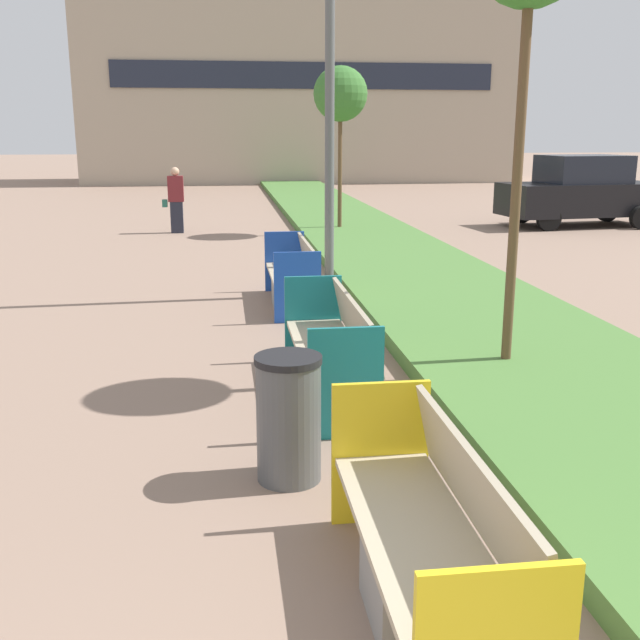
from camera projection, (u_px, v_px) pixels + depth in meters
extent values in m
cube|color=#4C7A38|center=(416.00, 274.00, 12.74)|extent=(2.80, 120.00, 0.18)
cube|color=tan|center=(299.00, 89.00, 37.94)|extent=(21.23, 6.35, 9.11)
cube|color=#1E2333|center=(306.00, 75.00, 34.73)|extent=(17.83, 0.08, 1.20)
cube|color=gray|center=(420.00, 583.00, 3.81)|extent=(0.52, 0.60, 0.42)
cube|color=#BCAD8E|center=(422.00, 543.00, 3.76)|extent=(0.58, 2.00, 0.05)
cube|color=#BCAD8E|center=(476.00, 492.00, 3.73)|extent=(0.14, 1.92, 0.48)
cube|color=yellow|center=(380.00, 453.00, 4.73)|extent=(0.62, 0.04, 0.94)
cube|color=gray|center=(327.00, 373.00, 7.15)|extent=(0.52, 0.60, 0.42)
cube|color=#BCAD8E|center=(327.00, 350.00, 7.10)|extent=(0.58, 2.16, 0.05)
cube|color=#BCAD8E|center=(355.00, 322.00, 7.07)|extent=(0.14, 2.07, 0.48)
cube|color=#197A7F|center=(346.00, 384.00, 6.03)|extent=(0.62, 0.04, 0.94)
cube|color=#197A7F|center=(313.00, 319.00, 8.15)|extent=(0.62, 0.04, 0.94)
cube|color=gray|center=(291.00, 291.00, 10.83)|extent=(0.52, 0.60, 0.42)
cube|color=#BCAD8E|center=(290.00, 275.00, 10.78)|extent=(0.58, 2.02, 0.05)
cube|color=#BCAD8E|center=(309.00, 257.00, 10.75)|extent=(0.14, 1.94, 0.48)
cube|color=blue|center=(298.00, 287.00, 9.78)|extent=(0.62, 0.04, 0.94)
cube|color=blue|center=(285.00, 261.00, 11.76)|extent=(0.62, 0.04, 0.94)
cylinder|color=#4C4F51|center=(289.00, 422.00, 5.33)|extent=(0.46, 0.46, 0.88)
cylinder|color=black|center=(288.00, 360.00, 5.21)|extent=(0.48, 0.48, 0.05)
cylinder|color=#56595B|center=(330.00, 39.00, 10.64)|extent=(0.14, 0.14, 7.47)
cylinder|color=brown|center=(516.00, 190.00, 7.29)|extent=(0.10, 0.10, 3.78)
cylinder|color=brown|center=(340.00, 173.00, 18.13)|extent=(0.10, 0.10, 2.97)
sphere|color=#38702D|center=(340.00, 94.00, 17.68)|extent=(1.29, 1.29, 1.29)
cube|color=#232633|center=(177.00, 217.00, 18.62)|extent=(0.30, 0.22, 0.77)
cube|color=maroon|center=(176.00, 189.00, 18.45)|extent=(0.38, 0.24, 0.63)
sphere|color=tan|center=(175.00, 171.00, 18.35)|extent=(0.21, 0.21, 0.21)
cube|color=#236051|center=(165.00, 203.00, 18.50)|extent=(0.12, 0.20, 0.18)
cube|color=black|center=(581.00, 199.00, 19.91)|extent=(4.37, 2.22, 0.84)
cube|color=black|center=(583.00, 169.00, 19.72)|extent=(2.26, 1.78, 0.72)
cylinder|color=black|center=(607.00, 211.00, 21.03)|extent=(0.60, 0.20, 0.60)
cylinder|color=black|center=(549.00, 219.00, 18.99)|extent=(0.60, 0.20, 0.60)
cylinder|color=black|center=(521.00, 212.00, 20.72)|extent=(0.60, 0.20, 0.60)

